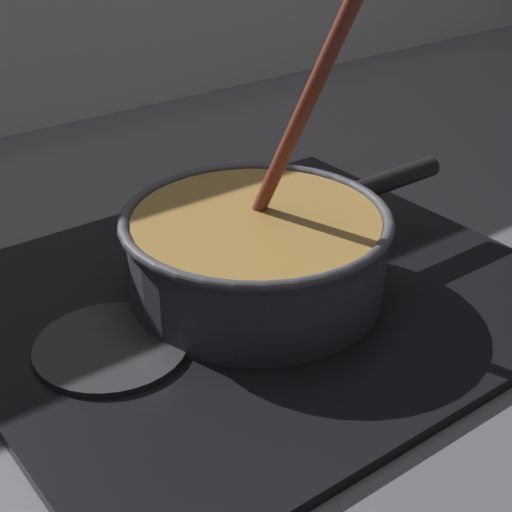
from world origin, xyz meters
name	(u,v)px	position (x,y,z in m)	size (l,w,h in m)	color
ground	(410,388)	(0.00, 0.00, -0.02)	(2.40, 1.60, 0.04)	#4C4C51
hob_plate	(256,297)	(-0.04, 0.17, 0.01)	(0.56, 0.48, 0.01)	black
burner_ring	(256,288)	(-0.04, 0.17, 0.02)	(0.18, 0.18, 0.01)	#592D0C
spare_burner	(111,347)	(-0.20, 0.17, 0.01)	(0.14, 0.14, 0.01)	#262628
cooking_pan	(257,250)	(-0.04, 0.17, 0.06)	(0.38, 0.26, 0.34)	#38383D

